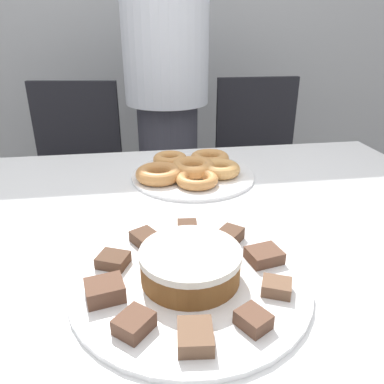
{
  "coord_description": "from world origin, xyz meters",
  "views": [
    {
      "loc": [
        -0.07,
        -0.71,
        1.14
      ],
      "look_at": [
        0.05,
        0.03,
        0.8
      ],
      "focal_mm": 35.0,
      "sensor_mm": 36.0,
      "label": 1
    }
  ],
  "objects_px": {
    "person_standing": "(167,92)",
    "plate_donuts": "(193,175)",
    "office_chair_left": "(75,193)",
    "frosted_cake": "(190,264)",
    "office_chair_right": "(261,181)",
    "plate_cake": "(190,280)"
  },
  "relations": [
    {
      "from": "person_standing",
      "to": "plate_donuts",
      "type": "distance_m",
      "value": 0.69
    },
    {
      "from": "office_chair_left",
      "to": "frosted_cake",
      "type": "relative_size",
      "value": 5.43
    },
    {
      "from": "person_standing",
      "to": "office_chair_left",
      "type": "height_order",
      "value": "person_standing"
    },
    {
      "from": "plate_donuts",
      "to": "person_standing",
      "type": "bearing_deg",
      "value": 90.82
    },
    {
      "from": "office_chair_left",
      "to": "office_chair_right",
      "type": "relative_size",
      "value": 1.0
    },
    {
      "from": "plate_cake",
      "to": "plate_donuts",
      "type": "relative_size",
      "value": 1.15
    },
    {
      "from": "person_standing",
      "to": "plate_cake",
      "type": "height_order",
      "value": "person_standing"
    },
    {
      "from": "person_standing",
      "to": "plate_cake",
      "type": "bearing_deg",
      "value": -93.37
    },
    {
      "from": "person_standing",
      "to": "office_chair_right",
      "type": "height_order",
      "value": "person_standing"
    },
    {
      "from": "person_standing",
      "to": "plate_cake",
      "type": "distance_m",
      "value": 1.17
    },
    {
      "from": "office_chair_left",
      "to": "plate_donuts",
      "type": "bearing_deg",
      "value": -46.56
    },
    {
      "from": "office_chair_right",
      "to": "plate_cake",
      "type": "bearing_deg",
      "value": -113.98
    },
    {
      "from": "office_chair_right",
      "to": "frosted_cake",
      "type": "distance_m",
      "value": 1.27
    },
    {
      "from": "person_standing",
      "to": "frosted_cake",
      "type": "height_order",
      "value": "person_standing"
    },
    {
      "from": "office_chair_right",
      "to": "frosted_cake",
      "type": "relative_size",
      "value": 5.43
    },
    {
      "from": "office_chair_left",
      "to": "plate_cake",
      "type": "distance_m",
      "value": 1.21
    },
    {
      "from": "person_standing",
      "to": "frosted_cake",
      "type": "xyz_separation_m",
      "value": [
        -0.07,
        -1.16,
        -0.09
      ]
    },
    {
      "from": "person_standing",
      "to": "plate_donuts",
      "type": "relative_size",
      "value": 4.76
    },
    {
      "from": "office_chair_right",
      "to": "plate_donuts",
      "type": "xyz_separation_m",
      "value": [
        -0.43,
        -0.64,
        0.31
      ]
    },
    {
      "from": "office_chair_left",
      "to": "frosted_cake",
      "type": "distance_m",
      "value": 1.22
    },
    {
      "from": "person_standing",
      "to": "office_chair_left",
      "type": "distance_m",
      "value": 0.62
    },
    {
      "from": "office_chair_left",
      "to": "office_chair_right",
      "type": "xyz_separation_m",
      "value": [
        0.88,
        0.0,
        0.0
      ]
    }
  ]
}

